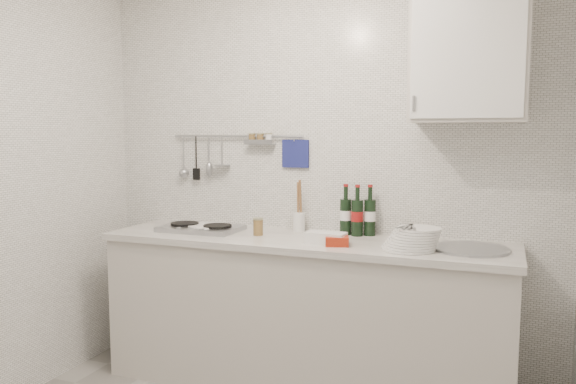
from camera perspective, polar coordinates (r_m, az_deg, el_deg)
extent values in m
cube|color=silver|center=(3.59, 3.23, 1.33)|extent=(3.00, 0.02, 2.50)
cube|color=#B8B2AA|center=(3.48, 1.58, -12.48)|extent=(2.40, 0.60, 0.88)
cube|color=silver|center=(3.36, 1.60, -5.03)|extent=(2.44, 0.64, 0.04)
cube|color=black|center=(3.64, 1.67, -18.22)|extent=(2.34, 0.52, 0.10)
cube|color=#93969B|center=(3.64, -8.83, -3.66)|extent=(0.50, 0.32, 0.03)
cylinder|color=black|center=(3.70, -10.45, -3.19)|extent=(0.18, 0.18, 0.01)
cylinder|color=black|center=(3.58, -7.18, -3.44)|extent=(0.18, 0.18, 0.01)
cylinder|color=#93969B|center=(3.17, 18.07, -5.52)|extent=(0.40, 0.40, 0.02)
cylinder|color=#93969B|center=(3.18, 18.04, -6.51)|extent=(0.34, 0.34, 0.10)
cylinder|color=#93969B|center=(3.77, -5.26, 5.65)|extent=(0.95, 0.02, 0.02)
cube|color=navy|center=(3.62, 0.76, 3.91)|extent=(0.18, 0.02, 0.18)
cube|color=#B8B2AA|center=(3.26, 17.91, 12.89)|extent=(0.60, 0.35, 0.70)
cube|color=white|center=(3.08, 17.70, 13.31)|extent=(0.56, 0.01, 0.66)
cylinder|color=#93969B|center=(3.08, 12.64, 8.79)|extent=(0.01, 0.01, 0.08)
cylinder|color=#5164B8|center=(3.64, -8.35, -3.78)|extent=(0.27, 0.27, 0.01)
cylinder|color=#5164B8|center=(3.64, -8.25, -3.58)|extent=(0.26, 0.26, 0.01)
cylinder|color=#5164B8|center=(3.64, -8.14, -3.39)|extent=(0.26, 0.26, 0.01)
cylinder|color=white|center=(3.09, 12.12, -5.63)|extent=(0.29, 0.29, 0.01)
cylinder|color=white|center=(3.09, 12.25, -5.38)|extent=(0.28, 0.28, 0.01)
cylinder|color=white|center=(3.09, 12.38, -5.13)|extent=(0.28, 0.28, 0.01)
cylinder|color=white|center=(3.09, 12.51, -4.88)|extent=(0.27, 0.27, 0.01)
cylinder|color=white|center=(3.09, 12.64, -4.63)|extent=(0.26, 0.26, 0.01)
cylinder|color=white|center=(3.09, 12.77, -4.38)|extent=(0.26, 0.26, 0.01)
cylinder|color=white|center=(3.09, 12.89, -4.14)|extent=(0.25, 0.25, 0.01)
cylinder|color=white|center=(3.10, 13.02, -3.89)|extent=(0.25, 0.25, 0.01)
cylinder|color=white|center=(3.10, 13.15, -3.64)|extent=(0.24, 0.24, 0.01)
cube|color=white|center=(3.18, 3.85, -4.69)|extent=(0.23, 0.12, 0.07)
cube|color=#B83014|center=(3.15, 4.98, -4.94)|extent=(0.16, 0.16, 0.05)
cylinder|color=white|center=(3.58, 1.11, -3.04)|extent=(0.08, 0.08, 0.12)
cylinder|color=brown|center=(3.55, 1.26, -0.65)|extent=(0.02, 0.06, 0.24)
cylinder|color=brown|center=(3.57, 1.02, -0.78)|extent=(0.03, 0.05, 0.22)
cylinder|color=brown|center=(3.63, 0.89, -3.31)|extent=(0.06, 0.06, 0.07)
cylinder|color=tan|center=(3.62, 0.89, -2.69)|extent=(0.06, 0.06, 0.01)
cylinder|color=brown|center=(3.41, 12.17, -4.05)|extent=(0.06, 0.06, 0.07)
cylinder|color=tan|center=(3.40, 12.19, -3.39)|extent=(0.06, 0.06, 0.01)
cylinder|color=brown|center=(3.37, 11.48, -4.20)|extent=(0.06, 0.06, 0.06)
cylinder|color=tan|center=(3.37, 11.49, -3.58)|extent=(0.07, 0.07, 0.01)
cylinder|color=brown|center=(3.44, -3.06, -3.62)|extent=(0.06, 0.06, 0.10)
cylinder|color=tan|center=(3.43, -3.06, -2.74)|extent=(0.06, 0.06, 0.01)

